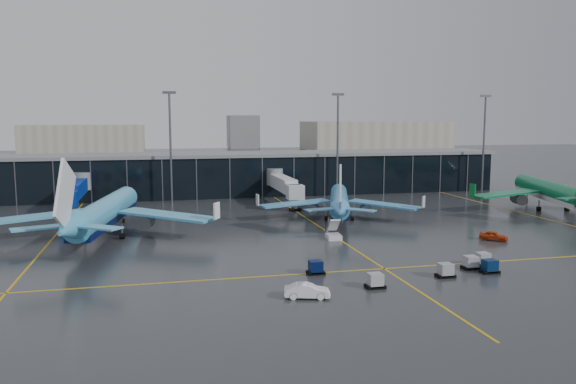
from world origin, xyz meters
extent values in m
plane|color=#282B2D|center=(0.00, 0.00, 0.00)|extent=(600.00, 600.00, 0.00)
cube|color=black|center=(0.00, 62.00, 5.00)|extent=(140.00, 16.00, 10.00)
cube|color=slate|center=(0.00, 62.00, 10.30)|extent=(142.00, 17.00, 0.80)
cylinder|color=#595B60|center=(-35.00, 53.50, 5.20)|extent=(4.00, 4.00, 4.00)
cube|color=navy|center=(-35.00, 40.00, 4.40)|extent=(3.00, 24.00, 3.00)
cylinder|color=#595B60|center=(-35.00, 32.50, 1.30)|extent=(1.00, 1.00, 2.60)
cylinder|color=#595B60|center=(10.00, 53.50, 5.20)|extent=(4.00, 4.00, 4.00)
cube|color=silver|center=(10.00, 40.00, 4.40)|extent=(3.00, 24.00, 3.00)
cylinder|color=#595B60|center=(10.00, 32.50, 1.30)|extent=(1.00, 1.00, 2.60)
cylinder|color=#595B60|center=(-15.00, 50.00, 12.50)|extent=(0.50, 0.50, 25.00)
cube|color=#595B60|center=(-15.00, 50.00, 25.20)|extent=(3.00, 0.40, 0.60)
cylinder|color=#595B60|center=(25.00, 50.00, 12.50)|extent=(0.50, 0.50, 25.00)
cube|color=#595B60|center=(25.00, 50.00, 25.20)|extent=(3.00, 0.40, 0.60)
cylinder|color=#595B60|center=(65.00, 50.00, 12.50)|extent=(0.50, 0.50, 25.00)
cube|color=#595B60|center=(65.00, 50.00, 25.20)|extent=(3.00, 0.40, 0.60)
cube|color=#B2AD99|center=(120.00, 260.00, 9.00)|extent=(90.00, 42.00, 18.00)
cube|color=#B2AD99|center=(-60.00, 280.00, 8.00)|extent=(70.00, 38.00, 16.00)
cube|color=#B2AD99|center=(40.00, 300.00, 11.00)|extent=(20.00, 20.00, 22.00)
cube|color=gold|center=(-35.00, 20.00, 0.01)|extent=(0.30, 120.00, 0.02)
cube|color=gold|center=(10.00, 20.00, 0.01)|extent=(0.30, 120.00, 0.02)
cube|color=gold|center=(55.00, 20.00, 0.01)|extent=(0.30, 120.00, 0.02)
cube|color=gold|center=(10.00, -15.00, 0.01)|extent=(220.00, 0.30, 0.02)
cube|color=black|center=(15.72, -20.39, 0.18)|extent=(2.20, 1.50, 0.36)
cube|color=#919499|center=(15.72, -20.39, 0.95)|extent=(1.60, 1.50, 1.50)
cube|color=black|center=(22.05, -19.99, 0.18)|extent=(2.20, 1.50, 0.36)
cube|color=#051B41|center=(22.05, -19.99, 0.95)|extent=(1.60, 1.50, 1.50)
cube|color=black|center=(20.80, -17.69, 0.18)|extent=(2.20, 1.50, 0.36)
cube|color=#95979D|center=(20.80, -17.69, 0.95)|extent=(1.60, 1.50, 1.50)
cube|color=black|center=(23.34, -16.42, 0.18)|extent=(2.20, 1.50, 0.36)
cube|color=#92969A|center=(23.34, -16.42, 0.95)|extent=(1.60, 1.50, 1.50)
cube|color=black|center=(0.65, -15.43, 0.18)|extent=(2.20, 1.50, 0.36)
cube|color=#04103A|center=(0.65, -15.43, 0.95)|extent=(1.60, 1.50, 1.50)
cube|color=black|center=(5.67, -22.57, 0.18)|extent=(2.20, 1.50, 0.36)
cube|color=#9A9DA3|center=(5.67, -22.57, 0.95)|extent=(1.60, 1.50, 1.50)
cube|color=silver|center=(9.20, 3.79, 0.40)|extent=(2.52, 3.41, 0.80)
cube|color=silver|center=(9.20, 3.79, 2.30)|extent=(1.89, 2.98, 2.29)
imported|color=#B5350D|center=(33.75, -3.03, 0.74)|extent=(4.37, 4.24, 1.48)
imported|color=white|center=(-2.87, -24.36, 0.81)|extent=(5.21, 2.91, 1.63)
camera|label=1|loc=(-18.32, -80.85, 19.11)|focal=35.00mm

